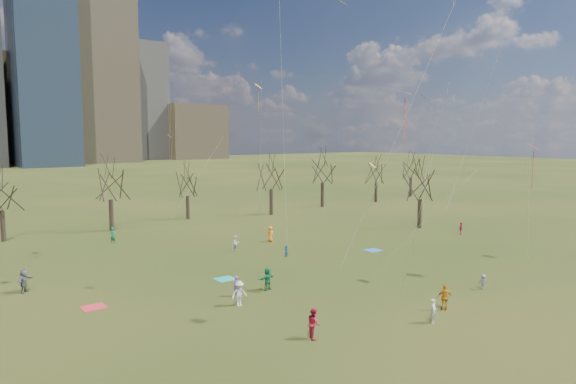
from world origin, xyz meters
TOP-DOWN VIEW (x-y plane):
  - ground at (0.00, 0.00)m, footprint 500.00×500.00m
  - bare_tree_row at (-0.09, 37.22)m, footprint 113.04×29.80m
  - blanket_teal at (-6.48, 12.20)m, footprint 1.60×1.50m
  - blanket_navy at (11.51, 12.35)m, footprint 1.60×1.50m
  - blanket_crimson at (-17.50, 11.49)m, footprint 1.60×1.50m
  - person_1 at (-0.79, -4.73)m, footprint 0.69×0.62m
  - person_2 at (-8.60, -2.07)m, footprint 1.04×1.12m
  - person_3 at (8.37, -2.48)m, footprint 0.76×0.91m
  - person_4 at (1.84, -3.68)m, footprint 1.12×1.01m
  - person_5 at (-5.33, 7.56)m, footprint 1.74×0.87m
  - person_7 at (-8.15, 7.63)m, footprint 0.39×0.58m
  - person_8 at (2.39, 15.51)m, footprint 0.45×0.57m
  - person_9 at (-9.07, 5.65)m, footprint 1.23×0.80m
  - person_10 at (26.54, 12.09)m, footprint 0.94×0.79m
  - person_11 at (-20.75, 18.26)m, footprint 1.60×1.63m
  - person_12 at (5.39, 22.55)m, footprint 0.68×0.94m
  - person_13 at (-9.30, 32.51)m, footprint 0.75×0.78m
  - person_14 at (-0.27, 20.77)m, footprint 0.87×0.73m
  - kites_airborne at (6.36, 12.37)m, footprint 68.22×45.78m

SIDE VIEW (x-z plane):
  - ground at x=0.00m, z-range 0.00..0.00m
  - blanket_teal at x=-6.48m, z-range 0.00..0.03m
  - blanket_navy at x=11.51m, z-range 0.00..0.03m
  - blanket_crimson at x=-17.50m, z-range 0.00..0.03m
  - person_8 at x=2.39m, z-range 0.00..1.14m
  - person_3 at x=8.37m, z-range 0.00..1.22m
  - person_10 at x=26.54m, z-range 0.00..1.51m
  - person_7 at x=-8.15m, z-range 0.00..1.56m
  - person_1 at x=-0.79m, z-range 0.00..1.59m
  - person_14 at x=-0.27m, z-range 0.00..1.62m
  - person_12 at x=5.39m, z-range 0.00..1.79m
  - person_5 at x=-5.33m, z-range 0.00..1.79m
  - person_13 at x=-9.30m, z-range 0.00..1.80m
  - person_9 at x=-9.07m, z-range 0.00..1.80m
  - person_4 at x=1.84m, z-range 0.00..1.83m
  - person_2 at x=-8.60m, z-range 0.00..1.85m
  - person_11 at x=-20.75m, z-range 0.00..1.87m
  - bare_tree_row at x=-0.09m, z-range 1.37..10.87m
  - kites_airborne at x=6.36m, z-range -2.40..28.68m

